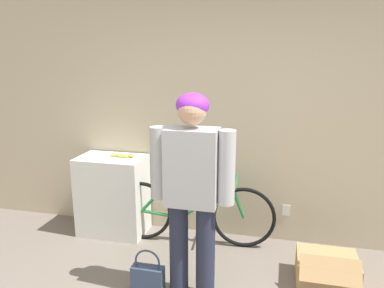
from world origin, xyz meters
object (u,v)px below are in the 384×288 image
bicycle (191,212)px  handbag (148,278)px  banana (122,155)px  person (192,182)px  cardboard_box (327,269)px

bicycle → handbag: bearing=-103.9°
handbag → banana: bearing=122.6°
person → banana: (-1.01, 0.94, -0.10)m
bicycle → person: bearing=-80.4°
banana → handbag: banana is taller
cardboard_box → person: bearing=-158.2°
bicycle → handbag: bicycle is taller
person → bicycle: 1.10m
person → bicycle: (-0.22, 0.87, -0.64)m
person → bicycle: person is taller
person → handbag: bearing=-170.5°
handbag → cardboard_box: 1.58m
person → cardboard_box: bearing=21.8°
bicycle → banana: 0.97m
banana → bicycle: bearing=-5.2°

